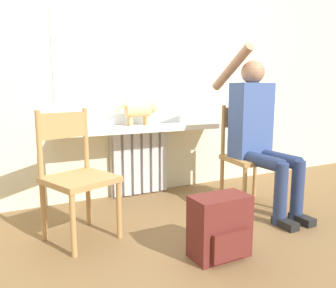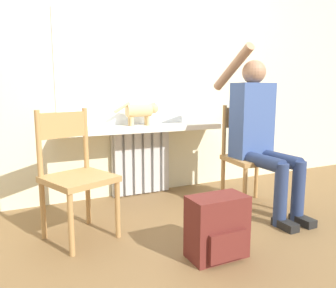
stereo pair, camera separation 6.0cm
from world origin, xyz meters
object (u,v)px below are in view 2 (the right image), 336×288
Objects in this scene: chair_left at (75,173)px; chair_right at (249,155)px; person at (259,129)px; cat at (142,110)px; backpack at (218,228)px.

chair_left and chair_right have the same top height.
chair_right is 0.64× the size of person.
cat is (-0.77, 0.62, 0.38)m from chair_right.
backpack is (-0.79, -0.68, -0.27)m from chair_right.
cat reaches higher than chair_left.
cat reaches higher than backpack.
cat is (0.74, 0.63, 0.38)m from chair_left.
cat is at bearing 135.87° from person.
backpack is at bearing -144.60° from person.
cat is 1.45m from backpack.
chair_left is at bearing 175.62° from person.
cat reaches higher than chair_right.
person is 3.62× the size of backpack.
chair_right is at bearing 40.57° from backpack.
chair_left is 1.04m from cat.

